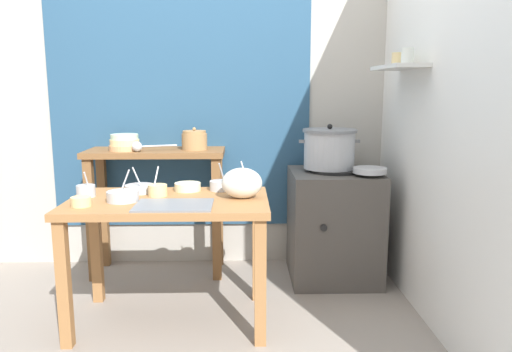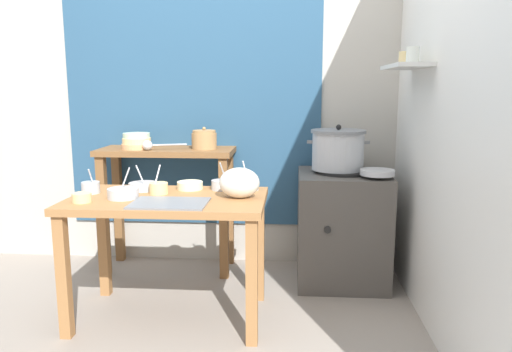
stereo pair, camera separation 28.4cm
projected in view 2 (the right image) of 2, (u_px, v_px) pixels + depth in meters
ground_plane at (187, 321)px, 2.82m from camera, size 9.00×9.00×0.00m
wall_back at (225, 91)px, 3.66m from camera, size 4.40×0.12×2.60m
wall_right at (440, 92)px, 2.68m from camera, size 0.30×3.20×2.60m
prep_table at (168, 216)px, 2.77m from camera, size 1.10×0.66×0.72m
back_shelf_table at (167, 179)px, 3.53m from camera, size 0.96×0.40×0.90m
stove_block at (342, 227)px, 3.37m from camera, size 0.60×0.61×0.78m
steamer_pot at (338, 150)px, 3.29m from camera, size 0.42×0.37×0.31m
clay_pot at (204, 140)px, 3.46m from camera, size 0.18×0.18×0.16m
bowl_stack_enamel at (137, 141)px, 3.47m from camera, size 0.21×0.21×0.11m
ladle at (150, 145)px, 3.39m from camera, size 0.29×0.12×0.07m
serving_tray at (169, 203)px, 2.58m from camera, size 0.40×0.28×0.01m
plastic_bag at (239, 183)px, 2.72m from camera, size 0.23×0.16×0.17m
wide_pan at (377, 172)px, 3.10m from camera, size 0.22×0.22×0.04m
prep_bowl_0 at (82, 197)px, 2.62m from camera, size 0.10×0.10×0.05m
prep_bowl_1 at (159, 188)px, 2.83m from camera, size 0.11×0.11×0.16m
prep_bowl_2 at (91, 187)px, 2.85m from camera, size 0.10×0.10×0.15m
prep_bowl_3 at (190, 185)px, 2.96m from camera, size 0.16×0.16×0.05m
prep_bowl_4 at (143, 186)px, 2.94m from camera, size 0.17×0.17×0.15m
prep_bowl_5 at (123, 193)px, 2.72m from camera, size 0.17×0.17×0.17m
prep_bowl_6 at (222, 184)px, 2.95m from camera, size 0.13×0.13×0.17m
prep_bowl_7 at (249, 184)px, 2.94m from camera, size 0.12×0.12×0.18m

